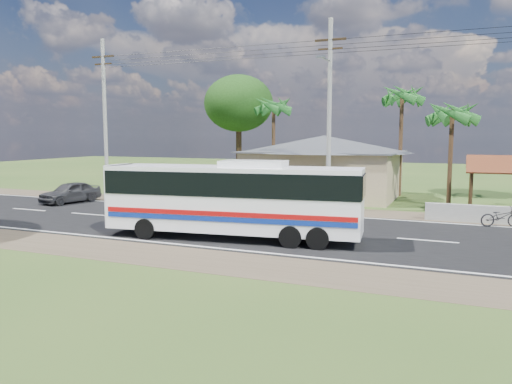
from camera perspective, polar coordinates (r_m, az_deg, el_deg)
ground at (r=24.58m, az=-2.46°, el=-3.90°), size 120.00×120.00×0.00m
road at (r=24.58m, az=-2.46°, el=-3.88°), size 120.00×16.00×0.03m
house at (r=36.14m, az=7.77°, el=3.64°), size 12.40×10.00×5.00m
concrete_barrier at (r=27.83m, az=25.97°, el=-2.39°), size 7.00×0.30×0.90m
utility_poles at (r=29.40m, az=7.73°, el=9.06°), size 32.80×2.22×11.00m
palm_near at (r=32.91m, az=21.52°, el=8.30°), size 2.80×2.80×6.70m
palm_mid at (r=37.72m, az=16.36°, el=10.42°), size 2.80×2.80×8.20m
palm_far at (r=40.54m, az=2.03°, el=9.72°), size 2.80×2.80×7.70m
tree_behind_house at (r=43.94m, az=-2.00°, el=10.05°), size 6.00×6.00×9.61m
coach_bus at (r=21.24m, az=-2.62°, el=-0.27°), size 11.11×3.66×3.39m
motorcycle at (r=26.97m, az=26.21°, el=-2.55°), size 2.05×1.29×1.01m
small_car at (r=34.92m, az=-20.45°, el=-0.02°), size 2.35×4.32×1.39m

